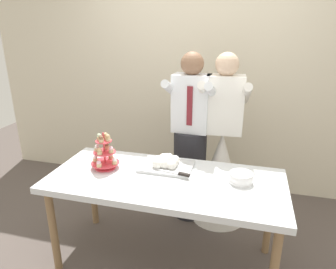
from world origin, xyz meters
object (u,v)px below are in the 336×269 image
Objects in this scene: dessert_table at (165,186)px; cupcake_stand at (104,154)px; person_groom at (190,148)px; person_bride at (221,165)px; plate_stack at (241,178)px; main_cake_tray at (166,163)px.

dessert_table is 0.56m from cupcake_stand.
cupcake_stand is at bearing -130.06° from person_groom.
person_bride is (0.88, 0.71, -0.32)m from cupcake_stand.
person_groom is at bearing 128.39° from plate_stack.
person_groom is at bearing -174.18° from person_bride.
person_groom is at bearing 80.63° from main_cake_tray.
cupcake_stand reaches higher than main_cake_tray.
person_groom is at bearing 85.89° from dessert_table.
dessert_table is 1.08× the size of person_groom.
cupcake_stand is 0.18× the size of person_groom.
main_cake_tray is 0.74m from person_bride.
person_bride is at bearing 64.73° from dessert_table.
main_cake_tray is at bearing 102.37° from dessert_table.
dessert_table is at bearing -172.03° from plate_stack.
dessert_table is 4.15× the size of main_cake_tray.
person_bride reaches higher than plate_stack.
person_groom is 1.00× the size of person_bride.
plate_stack is at bearing -9.13° from main_cake_tray.
plate_stack is 0.74m from person_bride.
dessert_table is 1.08× the size of person_bride.
dessert_table is 9.95× the size of plate_stack.
person_bride is at bearing 55.73° from main_cake_tray.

